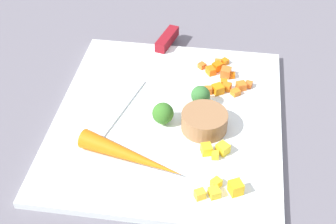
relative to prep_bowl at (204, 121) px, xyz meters
name	(u,v)px	position (x,y,z in m)	size (l,w,h in m)	color
ground_plane	(168,122)	(0.02, 0.06, -0.03)	(4.00, 4.00, 0.00)	slate
cutting_board	(168,119)	(0.02, 0.06, -0.02)	(0.43, 0.38, 0.01)	white
prep_bowl	(204,121)	(0.00, 0.00, 0.00)	(0.08, 0.08, 0.03)	#946843
chef_knife	(152,59)	(0.17, 0.12, -0.01)	(0.36, 0.11, 0.02)	silver
whole_carrot	(131,156)	(-0.09, 0.10, 0.00)	(0.03, 0.03, 0.17)	orange
carrot_dice_0	(208,90)	(0.09, 0.00, -0.01)	(0.01, 0.01, 0.01)	orange
carrot_dice_1	(211,71)	(0.15, 0.00, -0.01)	(0.01, 0.02, 0.01)	orange
carrot_dice_2	(249,84)	(0.12, -0.07, -0.01)	(0.01, 0.01, 0.01)	orange
carrot_dice_3	(218,89)	(0.10, -0.02, -0.01)	(0.02, 0.02, 0.02)	orange
carrot_dice_4	(224,83)	(0.12, -0.02, -0.01)	(0.01, 0.01, 0.01)	orange
carrot_dice_5	(241,86)	(0.11, -0.06, -0.01)	(0.02, 0.02, 0.01)	orange
carrot_dice_6	(227,87)	(0.11, -0.03, -0.01)	(0.01, 0.02, 0.01)	orange
carrot_dice_7	(218,62)	(0.19, -0.01, -0.01)	(0.01, 0.01, 0.01)	orange
carrot_dice_8	(226,72)	(0.15, -0.03, -0.01)	(0.02, 0.02, 0.02)	orange
carrot_dice_9	(225,61)	(0.19, -0.02, -0.01)	(0.01, 0.01, 0.01)	orange
carrot_dice_10	(232,75)	(0.15, -0.04, -0.01)	(0.01, 0.01, 0.01)	orange
carrot_dice_11	(217,67)	(0.17, -0.01, -0.01)	(0.01, 0.02, 0.02)	orange
carrot_dice_12	(235,92)	(0.10, -0.05, -0.01)	(0.01, 0.01, 0.01)	orange
carrot_dice_13	(202,66)	(0.17, 0.02, -0.01)	(0.01, 0.01, 0.01)	orange
pepper_dice_0	(236,188)	(-0.13, -0.06, -0.01)	(0.02, 0.02, 0.02)	yellow
pepper_dice_1	(206,149)	(-0.06, -0.01, -0.01)	(0.02, 0.02, 0.02)	yellow
pepper_dice_2	(215,155)	(-0.06, -0.02, -0.01)	(0.01, 0.01, 0.01)	yellow
pepper_dice_3	(223,149)	(-0.05, -0.03, -0.01)	(0.02, 0.02, 0.02)	yellow
pepper_dice_4	(200,194)	(-0.15, -0.01, -0.01)	(0.01, 0.01, 0.01)	yellow
pepper_dice_5	(216,183)	(-0.12, -0.03, -0.01)	(0.01, 0.01, 0.01)	yellow
pepper_dice_6	(214,193)	(-0.14, -0.03, -0.01)	(0.02, 0.02, 0.01)	yellow
broccoli_floret_0	(201,95)	(0.06, 0.01, 0.01)	(0.03, 0.03, 0.04)	#95C35A
broccoli_floret_1	(163,113)	(0.00, 0.07, 0.00)	(0.04, 0.04, 0.04)	#88B86B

